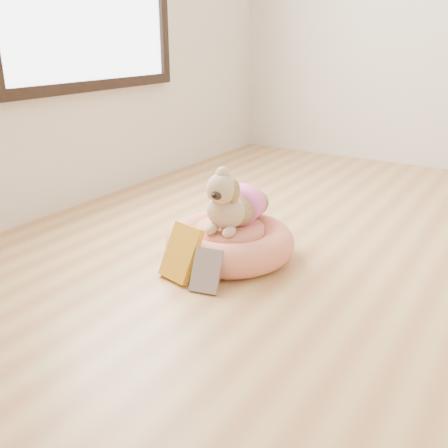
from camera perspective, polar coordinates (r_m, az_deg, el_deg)
The scene contains 5 objects.
floor at distance 1.97m, azimuth 21.66°, elevation -9.43°, with size 4.50×4.50×0.00m, color #BA7E4D.
pet_bed at distance 2.24m, azimuth 0.68°, elevation -2.08°, with size 0.58×0.58×0.15m.
dog at distance 2.18m, azimuth 1.10°, elevation 3.56°, with size 0.28×0.40×0.30m, color brown, non-canonical shape.
book_yellow at distance 2.05m, azimuth -4.93°, elevation -3.30°, with size 0.15×0.03×0.23m, color #FFF31A.
book_white at distance 1.96m, azimuth -2.03°, elevation -5.36°, with size 0.11×0.02×0.17m, color white.
Camera 1 is at (0.23, -1.71, 0.95)m, focal length 40.00 mm.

